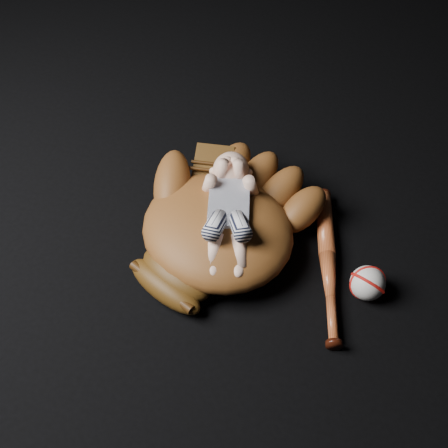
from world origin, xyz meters
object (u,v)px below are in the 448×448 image
object	(u,v)px
newborn_baby	(229,211)
baseball	(368,283)
baseball_bat	(328,264)
baseball_glove	(217,225)

from	to	relation	value
newborn_baby	baseball	world-z (taller)	newborn_baby
baseball_bat	baseball_glove	bearing A→B (deg)	-177.71
baseball_glove	newborn_baby	size ratio (longest dim) A/B	1.56
baseball_glove	baseball_bat	bearing A→B (deg)	26.50
baseball_bat	baseball	distance (m)	0.11
newborn_baby	baseball	distance (m)	0.37
baseball	baseball_bat	bearing A→B (deg)	156.22
baseball_glove	baseball_bat	size ratio (longest dim) A/B	1.20
baseball_glove	newborn_baby	xyz separation A→B (m)	(0.02, 0.01, 0.05)
baseball_glove	newborn_baby	world-z (taller)	newborn_baby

